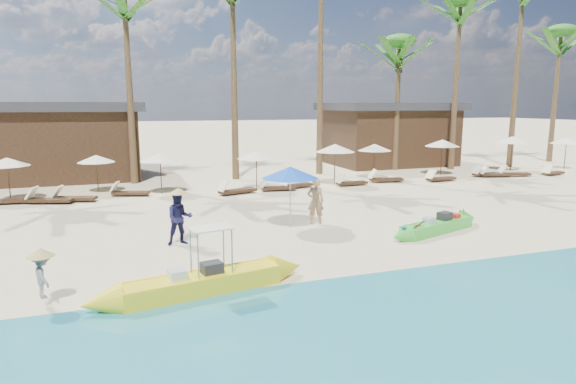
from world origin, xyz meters
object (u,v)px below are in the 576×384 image
object	(u,v)px
yellow_canoe	(203,282)
blue_umbrella	(290,172)
tourist	(316,201)
green_canoe	(437,226)

from	to	relation	value
yellow_canoe	blue_umbrella	size ratio (longest dim) A/B	2.68
yellow_canoe	tourist	xyz separation A→B (m)	(4.80, 5.09, 0.57)
green_canoe	yellow_canoe	world-z (taller)	yellow_canoe
yellow_canoe	blue_umbrella	bearing A→B (deg)	41.48
yellow_canoe	tourist	world-z (taller)	tourist
green_canoe	yellow_canoe	size ratio (longest dim) A/B	0.84
green_canoe	blue_umbrella	distance (m)	5.18
green_canoe	blue_umbrella	bearing A→B (deg)	135.03
green_canoe	yellow_canoe	xyz separation A→B (m)	(-8.16, -2.70, 0.03)
tourist	blue_umbrella	world-z (taller)	blue_umbrella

